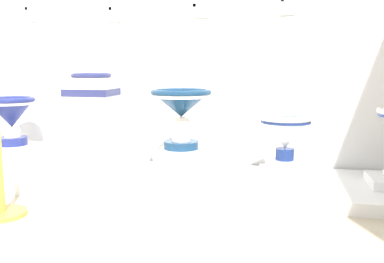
{
  "coord_description": "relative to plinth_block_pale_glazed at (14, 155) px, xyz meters",
  "views": [
    {
      "loc": [
        2.63,
        -0.21,
        0.84
      ],
      "look_at": [
        2.04,
        2.68,
        0.4
      ],
      "focal_mm": 40.2,
      "sensor_mm": 36.0,
      "label": 1
    }
  ],
  "objects": [
    {
      "name": "plinth_block_leftmost",
      "position": [
        2.09,
        -0.12,
        -0.03
      ],
      "size": [
        0.34,
        0.31,
        0.09
      ],
      "primitive_type": "cube",
      "color": "white",
      "rests_on": "display_platform"
    },
    {
      "name": "info_placard_second",
      "position": [
        0.74,
        0.35,
        1.11
      ],
      "size": [
        0.13,
        0.01,
        0.13
      ],
      "color": "white"
    },
    {
      "name": "antique_toilet_slender_white",
      "position": [
        1.39,
        -0.14,
        0.42
      ],
      "size": [
        0.42,
        0.42,
        0.41
      ],
      "color": "navy",
      "rests_on": "plinth_block_slender_white"
    },
    {
      "name": "antique_toilet_squat_floral",
      "position": [
        0.71,
        -0.06,
        0.41
      ],
      "size": [
        0.33,
        0.29,
        0.49
      ],
      "color": "white",
      "rests_on": "plinth_block_squat_floral"
    },
    {
      "name": "plinth_block_pale_glazed",
      "position": [
        0.0,
        0.0,
        0.0
      ],
      "size": [
        0.29,
        0.39,
        0.16
      ],
      "primitive_type": "cube",
      "color": "white",
      "rests_on": "display_platform"
    },
    {
      "name": "antique_toilet_leftmost",
      "position": [
        2.09,
        -0.12,
        0.25
      ],
      "size": [
        0.35,
        0.35,
        0.37
      ],
      "color": "white",
      "rests_on": "plinth_block_leftmost"
    },
    {
      "name": "plinth_block_slender_white",
      "position": [
        1.39,
        -0.14,
        0.03
      ],
      "size": [
        0.29,
        0.39,
        0.21
      ],
      "primitive_type": "cube",
      "color": "white",
      "rests_on": "display_platform"
    },
    {
      "name": "display_platform",
      "position": [
        1.39,
        -0.09,
        -0.12
      ],
      "size": [
        3.55,
        0.86,
        0.08
      ],
      "primitive_type": "cube",
      "color": "white",
      "rests_on": "ground_plane"
    },
    {
      "name": "antique_toilet_pale_glazed",
      "position": [
        0.0,
        -0.0,
        0.33
      ],
      "size": [
        0.37,
        0.37,
        0.38
      ],
      "color": "navy",
      "rests_on": "plinth_block_pale_glazed"
    },
    {
      "name": "plinth_block_squat_floral",
      "position": [
        0.71,
        -0.06,
        0.04
      ],
      "size": [
        0.39,
        0.35,
        0.24
      ],
      "primitive_type": "cube",
      "color": "white",
      "rests_on": "display_platform"
    },
    {
      "name": "info_placard_third",
      "position": [
        1.43,
        0.35,
        1.12
      ],
      "size": [
        0.14,
        0.01,
        0.12
      ],
      "color": "white"
    },
    {
      "name": "info_placard_fourth",
      "position": [
        2.09,
        0.35,
        1.14
      ],
      "size": [
        0.12,
        0.01,
        0.14
      ],
      "color": "white"
    },
    {
      "name": "info_placard_first",
      "position": [
        -0.0,
        0.35,
        1.13
      ],
      "size": [
        0.11,
        0.01,
        0.14
      ],
      "color": "white"
    }
  ]
}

